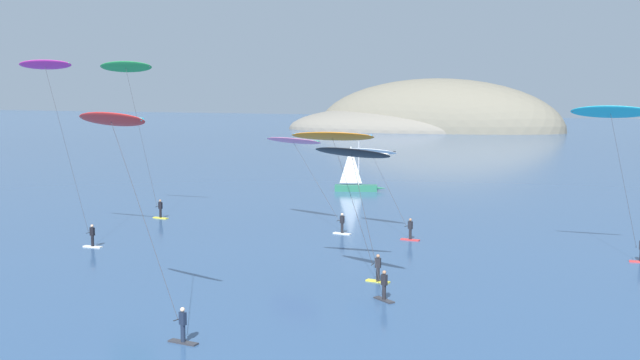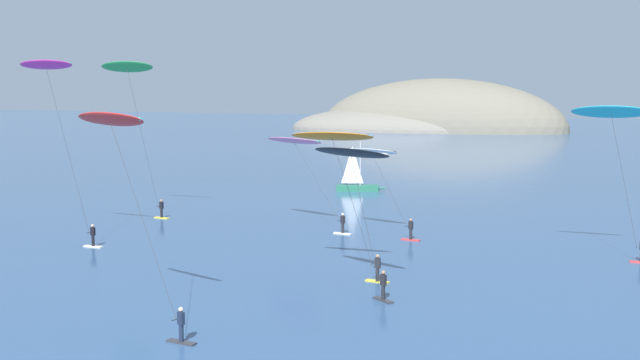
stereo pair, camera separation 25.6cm
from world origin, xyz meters
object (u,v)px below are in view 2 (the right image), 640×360
Objects in this scene: kitesurfer_magenta at (50,82)px; kitesurfer_orange at (336,148)px; kitesurfer_black at (353,163)px; kitesurfer_red at (116,138)px; sailboat_near at (360,185)px; kitesurfer_green at (129,77)px; kitesurfer_pink at (297,146)px; kitesurfer_white at (375,159)px; kitesurfer_cyan at (613,123)px.

kitesurfer_orange is (23.81, -2.40, -4.10)m from kitesurfer_magenta.
kitesurfer_red reaches higher than kitesurfer_black.
sailboat_near is 46.08m from kitesurfer_black.
kitesurfer_green reaches higher than kitesurfer_black.
kitesurfer_pink is at bearing -83.05° from sailboat_near.
kitesurfer_red is (-3.91, -27.90, 3.17)m from kitesurfer_white.
kitesurfer_pink is (-25.19, 4.09, -2.55)m from kitesurfer_cyan.
kitesurfer_green is at bearing -176.54° from kitesurfer_pink.
kitesurfer_magenta is at bearing -166.02° from kitesurfer_cyan.
kitesurfer_cyan reaches higher than kitesurfer_orange.
kitesurfer_green is (-13.20, -24.91, 12.02)m from sailboat_near.
kitesurfer_orange is at bearing -58.57° from kitesurfer_pink.
kitesurfer_black is 0.80× the size of kitesurfer_cyan.
kitesurfer_orange is 0.86× the size of kitesurfer_cyan.
kitesurfer_magenta is 23.38m from kitesurfer_red.
kitesurfer_magenta is 20.32m from kitesurfer_pink.
kitesurfer_orange is 1.00× the size of kitesurfer_pink.
kitesurfer_red is at bearing -97.98° from kitesurfer_white.
kitesurfer_orange is (2.53, -14.92, 1.95)m from kitesurfer_white.
kitesurfer_magenta is (-10.98, -37.76, 11.55)m from sailboat_near.
kitesurfer_pink is at bearing 169.93° from kitesurfer_white.
kitesurfer_black is at bearing -57.66° from kitesurfer_pink.
sailboat_near is at bearing 107.72° from kitesurfer_orange.
kitesurfer_pink is (2.92, -23.93, 6.19)m from sailboat_near.
kitesurfer_white is at bearing -67.81° from sailboat_near.
kitesurfer_red reaches higher than kitesurfer_pink.
kitesurfer_pink is (-12.09, 19.10, -0.67)m from kitesurfer_black.
kitesurfer_magenta is at bearing 168.53° from kitesurfer_black.
kitesurfer_red is (6.39, -53.14, 8.68)m from sailboat_near.
kitesurfer_magenta is at bearing -106.21° from sailboat_near.
sailboat_near is 54.22m from kitesurfer_red.
kitesurfer_red reaches higher than kitesurfer_orange.
kitesurfer_magenta reaches higher than kitesurfer_black.
kitesurfer_orange reaches higher than kitesurfer_white.
kitesurfer_orange is (26.03, -15.25, -4.57)m from kitesurfer_green.
kitesurfer_green is at bearing 147.28° from kitesurfer_black.
kitesurfer_black is 20.01m from kitesurfer_cyan.
kitesurfer_red is at bearing -130.85° from kitesurfer_cyan.
kitesurfer_white is 0.66× the size of kitesurfer_red.
kitesurfer_magenta is 1.30× the size of kitesurfer_red.
kitesurfer_black is 13.41m from kitesurfer_red.
kitesurfer_orange is at bearing -30.37° from kitesurfer_green.
kitesurfer_orange is at bearing -141.53° from kitesurfer_cyan.
kitesurfer_green is 24.38m from kitesurfer_white.
kitesurfer_white is at bearing 82.02° from kitesurfer_red.
kitesurfer_pink is (-7.38, 1.31, 0.68)m from kitesurfer_white.
kitesurfer_green is 17.16m from kitesurfer_pink.
kitesurfer_black is 26.93m from kitesurfer_magenta.
sailboat_near is at bearing 73.79° from kitesurfer_magenta.
kitesurfer_magenta reaches higher than kitesurfer_cyan.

